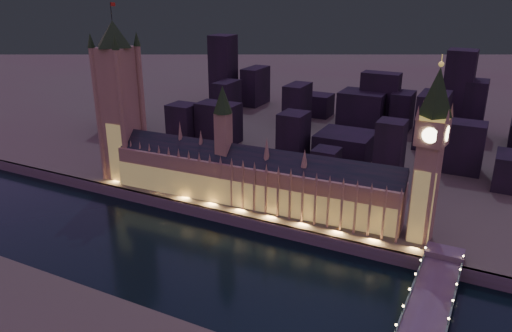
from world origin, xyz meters
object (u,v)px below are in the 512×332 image
at_px(westminster_bridge, 428,312).
at_px(palace_of_westminster, 249,177).
at_px(elizabeth_tower, 431,142).
at_px(victoria_tower, 119,95).

bearing_deg(westminster_bridge, palace_of_westminster, 153.00).
relative_size(palace_of_westminster, westminster_bridge, 1.79).
height_order(palace_of_westminster, elizabeth_tower, elizabeth_tower).
xyz_separation_m(victoria_tower, westminster_bridge, (234.19, -65.37, -65.30)).
bearing_deg(elizabeth_tower, palace_of_westminster, -179.91).
bearing_deg(victoria_tower, westminster_bridge, -15.60).
bearing_deg(victoria_tower, palace_of_westminster, -0.09).
xyz_separation_m(palace_of_westminster, westminster_bridge, (127.96, -65.19, -20.39)).
relative_size(victoria_tower, westminster_bridge, 1.13).
relative_size(palace_of_westminster, elizabeth_tower, 1.91).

